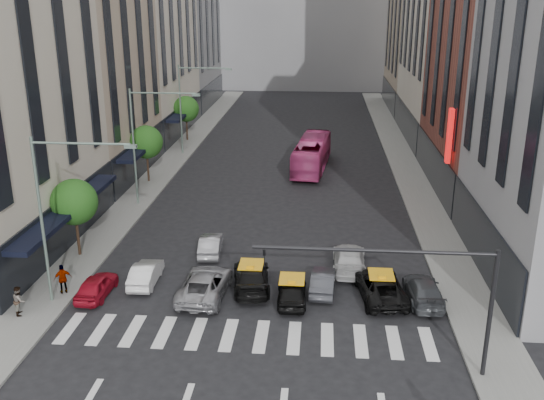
% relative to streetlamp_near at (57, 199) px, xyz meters
% --- Properties ---
extents(ground, '(160.00, 160.00, 0.00)m').
position_rel_streetlamp_near_xyz_m(ground, '(10.04, -4.00, -5.90)').
color(ground, black).
rests_on(ground, ground).
extents(sidewalk_left, '(3.00, 96.00, 0.15)m').
position_rel_streetlamp_near_xyz_m(sidewalk_left, '(-1.46, 26.00, -5.83)').
color(sidewalk_left, slate).
rests_on(sidewalk_left, ground).
extents(sidewalk_right, '(3.00, 96.00, 0.15)m').
position_rel_streetlamp_near_xyz_m(sidewalk_right, '(21.54, 26.00, -5.83)').
color(sidewalk_right, slate).
rests_on(sidewalk_right, ground).
extents(building_left_b, '(8.00, 16.00, 24.00)m').
position_rel_streetlamp_near_xyz_m(building_left_b, '(-6.96, 24.00, 6.10)').
color(building_left_b, tan).
rests_on(building_left_b, ground).
extents(building_left_d, '(8.00, 18.00, 30.00)m').
position_rel_streetlamp_near_xyz_m(building_left_d, '(-6.96, 61.00, 9.10)').
color(building_left_d, gray).
rests_on(building_left_d, ground).
extents(building_right_b, '(8.00, 18.00, 26.00)m').
position_rel_streetlamp_near_xyz_m(building_right_b, '(27.04, 23.00, 7.10)').
color(building_right_b, brown).
rests_on(building_right_b, ground).
extents(building_right_d, '(8.00, 18.00, 28.00)m').
position_rel_streetlamp_near_xyz_m(building_right_d, '(27.04, 61.00, 8.10)').
color(building_right_d, tan).
rests_on(building_right_d, ground).
extents(tree_near, '(2.88, 2.88, 4.95)m').
position_rel_streetlamp_near_xyz_m(tree_near, '(-1.76, 6.00, -2.25)').
color(tree_near, black).
rests_on(tree_near, sidewalk_left).
extents(tree_mid, '(2.88, 2.88, 4.95)m').
position_rel_streetlamp_near_xyz_m(tree_mid, '(-1.76, 22.00, -2.25)').
color(tree_mid, black).
rests_on(tree_mid, sidewalk_left).
extents(tree_far, '(2.88, 2.88, 4.95)m').
position_rel_streetlamp_near_xyz_m(tree_far, '(-1.76, 38.00, -2.25)').
color(tree_far, black).
rests_on(tree_far, sidewalk_left).
extents(streetlamp_near, '(5.38, 0.25, 9.00)m').
position_rel_streetlamp_near_xyz_m(streetlamp_near, '(0.00, 0.00, 0.00)').
color(streetlamp_near, gray).
rests_on(streetlamp_near, sidewalk_left).
extents(streetlamp_mid, '(5.38, 0.25, 9.00)m').
position_rel_streetlamp_near_xyz_m(streetlamp_mid, '(0.00, 16.00, 0.00)').
color(streetlamp_mid, gray).
rests_on(streetlamp_mid, sidewalk_left).
extents(streetlamp_far, '(5.38, 0.25, 9.00)m').
position_rel_streetlamp_near_xyz_m(streetlamp_far, '(0.00, 32.00, 0.00)').
color(streetlamp_far, gray).
rests_on(streetlamp_far, sidewalk_left).
extents(traffic_signal, '(10.10, 0.20, 6.00)m').
position_rel_streetlamp_near_xyz_m(traffic_signal, '(17.74, -5.00, -1.43)').
color(traffic_signal, black).
rests_on(traffic_signal, ground).
extents(liberty_sign, '(0.30, 0.70, 4.00)m').
position_rel_streetlamp_near_xyz_m(liberty_sign, '(22.64, 16.00, 0.10)').
color(liberty_sign, red).
rests_on(liberty_sign, ground).
extents(car_red, '(1.57, 3.65, 1.23)m').
position_rel_streetlamp_near_xyz_m(car_red, '(1.21, 0.93, -5.29)').
color(car_red, maroon).
rests_on(car_red, ground).
extents(car_white_front, '(1.41, 3.79, 1.24)m').
position_rel_streetlamp_near_xyz_m(car_white_front, '(3.47, 2.68, -5.28)').
color(car_white_front, silver).
rests_on(car_white_front, ground).
extents(car_silver, '(2.65, 5.28, 1.44)m').
position_rel_streetlamp_near_xyz_m(car_silver, '(7.14, 1.43, -5.19)').
color(car_silver, '#99999E').
rests_on(car_silver, ground).
extents(taxi_left, '(2.62, 5.14, 1.43)m').
position_rel_streetlamp_near_xyz_m(taxi_left, '(9.59, 2.60, -5.19)').
color(taxi_left, black).
rests_on(taxi_left, ground).
extents(taxi_center, '(1.71, 3.93, 1.32)m').
position_rel_streetlamp_near_xyz_m(taxi_center, '(11.94, 1.19, -5.24)').
color(taxi_center, black).
rests_on(taxi_center, ground).
extents(car_grey_mid, '(1.54, 3.78, 1.22)m').
position_rel_streetlamp_near_xyz_m(car_grey_mid, '(13.62, 2.51, -5.29)').
color(car_grey_mid, '#38393F').
rests_on(car_grey_mid, ground).
extents(taxi_right, '(2.93, 5.23, 1.38)m').
position_rel_streetlamp_near_xyz_m(taxi_right, '(16.74, 1.98, -5.21)').
color(taxi_right, black).
rests_on(taxi_right, ground).
extents(car_grey_curb, '(1.90, 4.43, 1.27)m').
position_rel_streetlamp_near_xyz_m(car_grey_curb, '(19.03, 1.79, -5.27)').
color(car_grey_curb, '#404348').
rests_on(car_grey_curb, ground).
extents(car_row2_left, '(1.61, 3.86, 1.24)m').
position_rel_streetlamp_near_xyz_m(car_row2_left, '(6.45, 7.14, -5.28)').
color(car_row2_left, '#ABABB0').
rests_on(car_row2_left, ground).
extents(car_row2_right, '(2.07, 4.84, 1.39)m').
position_rel_streetlamp_near_xyz_m(car_row2_right, '(15.18, 5.53, -5.21)').
color(car_row2_right, silver).
rests_on(car_row2_right, ground).
extents(bus, '(3.65, 11.01, 3.01)m').
position_rel_streetlamp_near_xyz_m(bus, '(12.51, 27.38, -4.40)').
color(bus, '#BD3775').
rests_on(bus, ground).
extents(pedestrian_near, '(0.80, 0.91, 1.55)m').
position_rel_streetlamp_near_xyz_m(pedestrian_near, '(-1.92, -1.58, -4.98)').
color(pedestrian_near, gray).
rests_on(pedestrian_near, sidewalk_left).
extents(pedestrian_far, '(1.06, 0.87, 1.69)m').
position_rel_streetlamp_near_xyz_m(pedestrian_far, '(-0.62, 0.86, -4.91)').
color(pedestrian_far, gray).
rests_on(pedestrian_far, sidewalk_left).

